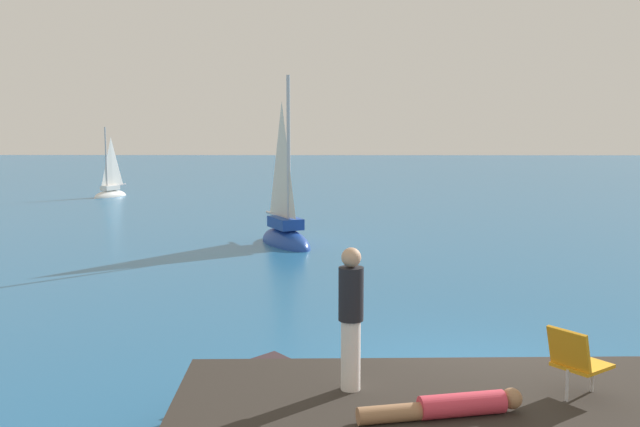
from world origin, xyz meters
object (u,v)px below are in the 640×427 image
at_px(sailboat_near, 285,235).
at_px(person_sunbather, 450,406).
at_px(beach_chair, 576,359).
at_px(person_standing, 351,315).
at_px(sailboat_far, 110,193).

xyz_separation_m(sailboat_near, person_sunbather, (2.59, -14.70, 0.54)).
height_order(sailboat_near, beach_chair, sailboat_near).
height_order(sailboat_near, person_standing, sailboat_near).
relative_size(person_sunbather, person_standing, 1.07).
distance_m(sailboat_near, sailboat_far, 17.83).
distance_m(sailboat_near, person_sunbather, 14.93).
bearing_deg(person_standing, person_sunbather, -157.69).
xyz_separation_m(sailboat_near, sailboat_far, (-10.10, 14.69, -0.09)).
xyz_separation_m(sailboat_far, beach_chair, (14.14, -28.88, 0.96)).
distance_m(sailboat_near, person_standing, 14.11).
bearing_deg(person_standing, sailboat_far, -8.59).
distance_m(sailboat_far, beach_chair, 32.16).
distance_m(person_sunbather, person_standing, 1.44).
bearing_deg(beach_chair, person_sunbather, 162.94).
bearing_deg(sailboat_near, sailboat_far, -171.56).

